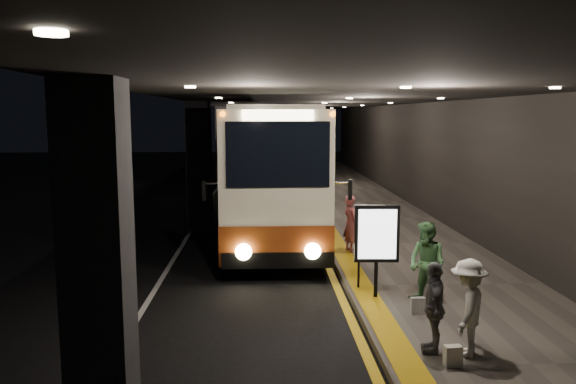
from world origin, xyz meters
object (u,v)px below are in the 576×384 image
object	(u,v)px
bag_polka	(417,306)
coach_main	(273,173)
passenger_waiting_green	(427,264)
bag_plain	(453,356)
passenger_waiting_grey	(434,307)
info_sign	(377,235)
stanchion_post	(359,264)
passenger_waiting_white	(468,307)
coach_second	(270,152)
passenger_boarding	(351,223)

from	to	relation	value
bag_polka	coach_main	bearing A→B (deg)	106.33
passenger_waiting_green	bag_plain	bearing A→B (deg)	-42.76
passenger_waiting_grey	info_sign	distance (m)	2.82
passenger_waiting_grey	stanchion_post	distance (m)	3.45
passenger_waiting_green	passenger_waiting_white	distance (m)	2.39
bag_polka	passenger_waiting_green	bearing A→B (deg)	59.43
passenger_waiting_white	passenger_waiting_grey	distance (m)	0.52
coach_second	passenger_waiting_green	xyz separation A→B (m)	(2.81, -22.35, -0.79)
coach_second	bag_polka	xyz separation A→B (m)	(2.49, -22.89, -1.47)
stanchion_post	passenger_waiting_grey	bearing A→B (deg)	-79.60
passenger_boarding	passenger_waiting_grey	distance (m)	6.72
coach_main	passenger_waiting_green	xyz separation A→B (m)	(2.92, -8.32, -0.96)
passenger_boarding	info_sign	xyz separation A→B (m)	(-0.09, -3.98, 0.52)
bag_plain	info_sign	world-z (taller)	info_sign
coach_main	passenger_waiting_grey	world-z (taller)	coach_main
coach_second	passenger_waiting_white	bearing A→B (deg)	-85.58
info_sign	passenger_boarding	bearing A→B (deg)	91.00
coach_second	bag_plain	distance (m)	25.30
passenger_waiting_grey	coach_main	bearing A→B (deg)	-155.25
bag_polka	info_sign	world-z (taller)	info_sign
passenger_waiting_white	bag_polka	world-z (taller)	passenger_waiting_white
coach_main	stanchion_post	bearing A→B (deg)	-76.07
bag_polka	stanchion_post	xyz separation A→B (m)	(-0.85, 1.68, 0.37)
bag_plain	bag_polka	bearing A→B (deg)	87.87
passenger_waiting_grey	stanchion_post	xyz separation A→B (m)	(-0.62, 3.39, -0.21)
passenger_waiting_green	stanchion_post	size ratio (longest dim) A/B	1.58
passenger_waiting_green	bag_polka	world-z (taller)	passenger_waiting_green
info_sign	stanchion_post	bearing A→B (deg)	113.17
info_sign	passenger_waiting_white	bearing A→B (deg)	-70.63
coach_second	passenger_waiting_white	size ratio (longest dim) A/B	7.66
passenger_waiting_grey	passenger_waiting_white	bearing A→B (deg)	87.58
coach_second	bag_polka	world-z (taller)	coach_second
stanchion_post	passenger_waiting_green	bearing A→B (deg)	-44.03
coach_second	passenger_boarding	world-z (taller)	coach_second
passenger_waiting_green	passenger_waiting_grey	xyz separation A→B (m)	(-0.55, -2.25, -0.10)
passenger_waiting_green	bag_plain	distance (m)	2.90
info_sign	stanchion_post	xyz separation A→B (m)	(-0.25, 0.66, -0.79)
coach_main	coach_second	world-z (taller)	coach_main
coach_main	info_sign	bearing A→B (deg)	-75.45
passenger_waiting_grey	bag_plain	bearing A→B (deg)	27.28
passenger_waiting_grey	stanchion_post	bearing A→B (deg)	-157.47
coach_second	info_sign	bearing A→B (deg)	-87.03
passenger_waiting_green	passenger_waiting_white	size ratio (longest dim) A/B	1.09
passenger_waiting_green	bag_polka	size ratio (longest dim) A/B	5.20
bag_polka	info_sign	xyz separation A→B (m)	(-0.60, 1.02, 1.16)
coach_second	info_sign	distance (m)	21.95
stanchion_post	coach_second	bearing A→B (deg)	94.41
passenger_boarding	bag_plain	size ratio (longest dim) A/B	4.96
info_sign	stanchion_post	size ratio (longest dim) A/B	1.83
passenger_boarding	bag_polka	size ratio (longest dim) A/B	4.90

